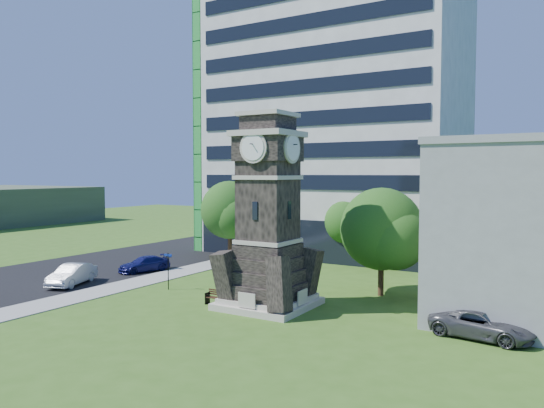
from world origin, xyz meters
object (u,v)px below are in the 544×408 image
Objects in this scene: car_east_lot at (482,324)px; car_street_north at (144,264)px; car_street_mid at (72,275)px; park_bench at (219,297)px; street_sign at (168,267)px; clock_tower at (268,224)px.

car_street_north is at bearing 88.35° from car_east_lot.
car_street_north is (0.75, 6.82, -0.13)m from car_street_mid.
car_street_north reaches higher than park_bench.
car_east_lot is at bearing 5.40° from park_bench.
park_bench is at bearing -17.34° from car_street_mid.
car_east_lot is at bearing -5.35° from street_sign.
car_east_lot reaches higher than park_bench.
car_street_north is 28.50m from car_east_lot.
car_east_lot is at bearing 0.92° from clock_tower.
street_sign is (-21.58, 0.26, 0.96)m from car_east_lot.
car_street_mid is 28.99m from car_east_lot.
street_sign is at bearing 96.70° from car_east_lot.
clock_tower is at bearing -7.69° from street_sign.
clock_tower is 5.71m from park_bench.
clock_tower is 6.40× the size of park_bench.
street_sign is (-5.96, 1.82, 1.15)m from park_bench.
car_east_lot is at bearing -16.09° from car_street_mid.
clock_tower is at bearing 1.51° from car_street_north.
car_street_north is 13.91m from park_bench.
clock_tower is 16.89m from car_street_mid.
car_street_mid is at bearing -172.47° from clock_tower.
car_street_north is 7.87m from street_sign.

